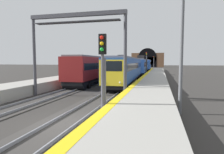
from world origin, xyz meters
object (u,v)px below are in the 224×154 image
at_px(railway_signal_near, 103,70).
at_px(overhead_signal_gantry, 77,34).
at_px(catenary_mast_near, 181,45).
at_px(railway_signal_far, 154,61).
at_px(train_adjacent_platform, 112,66).
at_px(railway_signal_mid, 146,62).
at_px(train_main_approaching, 141,66).

bearing_deg(railway_signal_near, overhead_signal_gantry, -146.15).
bearing_deg(catenary_mast_near, railway_signal_far, 3.14).
bearing_deg(catenary_mast_near, railway_signal_near, 125.39).
distance_m(overhead_signal_gantry, catenary_mast_near, 9.37).
xyz_separation_m(train_adjacent_platform, overhead_signal_gantry, (-23.12, -2.52, 3.42)).
relative_size(railway_signal_near, railway_signal_mid, 0.88).
bearing_deg(train_adjacent_platform, catenary_mast_near, -159.05).
bearing_deg(train_main_approaching, catenary_mast_near, 7.75).
distance_m(train_main_approaching, railway_signal_mid, 7.17).
relative_size(railway_signal_mid, overhead_signal_gantry, 0.59).
height_order(train_main_approaching, catenary_mast_near, catenary_mast_near).
bearing_deg(train_main_approaching, train_adjacent_platform, -30.03).
height_order(railway_signal_far, overhead_signal_gantry, overhead_signal_gantry).
xyz_separation_m(railway_signal_near, catenary_mast_near, (2.94, -4.13, 1.41)).
xyz_separation_m(railway_signal_near, railway_signal_far, (78.29, -0.00, 0.40)).
relative_size(train_main_approaching, railway_signal_far, 10.83).
bearing_deg(railway_signal_mid, overhead_signal_gantry, -9.73).
relative_size(overhead_signal_gantry, catenary_mast_near, 1.08).
bearing_deg(railway_signal_near, train_main_approaching, -177.26).
height_order(railway_signal_mid, catenary_mast_near, catenary_mast_near).
xyz_separation_m(train_main_approaching, train_adjacent_platform, (-9.35, 5.04, 0.10)).
bearing_deg(railway_signal_mid, catenary_mast_near, 8.05).
distance_m(train_main_approaching, railway_signal_far, 39.33).
bearing_deg(overhead_signal_gantry, railway_signal_far, -3.50).
relative_size(railway_signal_near, railway_signal_far, 0.84).
distance_m(train_adjacent_platform, railway_signal_mid, 7.39).
xyz_separation_m(railway_signal_near, overhead_signal_gantry, (6.54, 4.39, 2.86)).
relative_size(railway_signal_mid, catenary_mast_near, 0.64).
bearing_deg(railway_signal_far, catenary_mast_near, 3.14).
bearing_deg(railway_signal_near, catenary_mast_near, 125.39).
relative_size(train_adjacent_platform, catenary_mast_near, 4.70).
relative_size(train_main_approaching, railway_signal_mid, 11.41).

